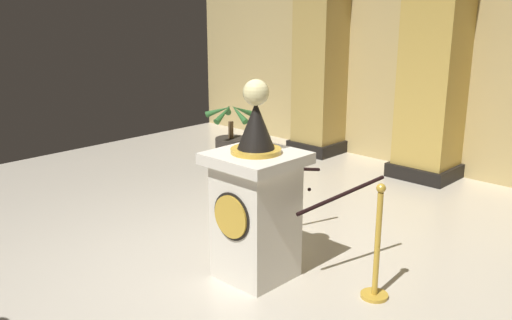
{
  "coord_description": "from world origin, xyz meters",
  "views": [
    {
      "loc": [
        3.64,
        -3.44,
        2.47
      ],
      "look_at": [
        0.35,
        0.0,
        1.12
      ],
      "focal_mm": 39.31,
      "sensor_mm": 36.0,
      "label": 1
    }
  ],
  "objects_px": {
    "pedestal_clock": "(256,202)",
    "stanchion_near": "(377,259)",
    "stanchion_far": "(258,194)",
    "potted_palm_left": "(231,144)"
  },
  "relations": [
    {
      "from": "pedestal_clock",
      "to": "potted_palm_left",
      "type": "bearing_deg",
      "value": 139.71
    },
    {
      "from": "pedestal_clock",
      "to": "stanchion_far",
      "type": "xyz_separation_m",
      "value": [
        -0.87,
        0.94,
        -0.37
      ]
    },
    {
      "from": "potted_palm_left",
      "to": "stanchion_near",
      "type": "bearing_deg",
      "value": -27.36
    },
    {
      "from": "stanchion_near",
      "to": "potted_palm_left",
      "type": "relative_size",
      "value": 1.05
    },
    {
      "from": "stanchion_near",
      "to": "pedestal_clock",
      "type": "bearing_deg",
      "value": -157.44
    },
    {
      "from": "pedestal_clock",
      "to": "stanchion_near",
      "type": "height_order",
      "value": "pedestal_clock"
    },
    {
      "from": "pedestal_clock",
      "to": "stanchion_near",
      "type": "bearing_deg",
      "value": 22.56
    },
    {
      "from": "stanchion_near",
      "to": "stanchion_far",
      "type": "bearing_deg",
      "value": 164.8
    },
    {
      "from": "pedestal_clock",
      "to": "stanchion_near",
      "type": "distance_m",
      "value": 1.16
    },
    {
      "from": "stanchion_near",
      "to": "stanchion_far",
      "type": "height_order",
      "value": "stanchion_near"
    }
  ]
}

